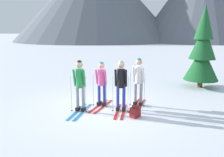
# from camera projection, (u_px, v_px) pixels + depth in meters

# --- Properties ---
(ground_plane) EXTENTS (400.00, 400.00, 0.00)m
(ground_plane) POSITION_uv_depth(u_px,v_px,m) (107.00, 108.00, 8.74)
(ground_plane) COLOR white
(skier_in_green) EXTENTS (0.61, 1.80, 1.85)m
(skier_in_green) POSITION_uv_depth(u_px,v_px,m) (80.00, 83.00, 8.16)
(skier_in_green) COLOR #1E84D1
(skier_in_green) RESTS_ON ground
(skier_in_pink) EXTENTS (0.71, 1.74, 1.72)m
(skier_in_pink) POSITION_uv_depth(u_px,v_px,m) (102.00, 82.00, 8.77)
(skier_in_pink) COLOR red
(skier_in_pink) RESTS_ON ground
(skier_in_black) EXTENTS (0.61, 1.61, 1.85)m
(skier_in_black) POSITION_uv_depth(u_px,v_px,m) (121.00, 83.00, 8.18)
(skier_in_black) COLOR red
(skier_in_black) RESTS_ON ground
(skier_in_white) EXTENTS (0.65, 1.78, 1.85)m
(skier_in_white) POSITION_uv_depth(u_px,v_px,m) (139.00, 79.00, 8.82)
(skier_in_white) COLOR red
(skier_in_white) RESTS_ON ground
(pine_tree_near) EXTENTS (1.70, 1.70, 4.10)m
(pine_tree_near) POSITION_uv_depth(u_px,v_px,m) (203.00, 51.00, 11.50)
(pine_tree_near) COLOR #51381E
(pine_tree_near) RESTS_ON ground
(backpack_on_snow_front) EXTENTS (0.38, 0.40, 0.38)m
(backpack_on_snow_front) POSITION_uv_depth(u_px,v_px,m) (135.00, 112.00, 7.74)
(backpack_on_snow_front) COLOR maroon
(backpack_on_snow_front) RESTS_ON ground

